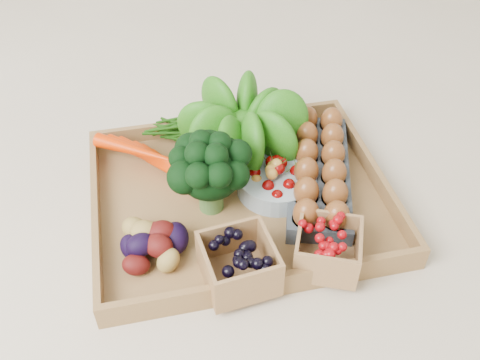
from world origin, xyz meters
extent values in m
plane|color=beige|center=(0.00, 0.00, 0.00)|extent=(4.00, 4.00, 0.00)
cube|color=olive|center=(0.00, 0.00, 0.01)|extent=(0.55, 0.45, 0.01)
sphere|color=#13530D|center=(0.04, 0.13, 0.10)|extent=(0.17, 0.17, 0.17)
cylinder|color=#8C9EA5|center=(0.07, 0.01, 0.04)|extent=(0.15, 0.15, 0.04)
cube|color=#3D444E|center=(0.16, 0.01, 0.03)|extent=(0.21, 0.35, 0.04)
cube|color=black|center=(-0.04, -0.19, 0.05)|extent=(0.13, 0.13, 0.08)
cube|color=maroon|center=(0.11, -0.18, 0.05)|extent=(0.14, 0.14, 0.07)
camera|label=1|loc=(-0.16, -0.71, 0.74)|focal=40.00mm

